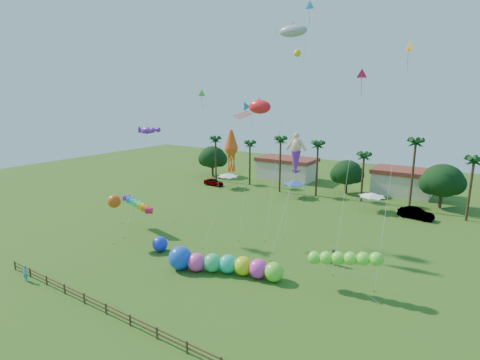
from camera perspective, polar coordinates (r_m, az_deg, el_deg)
The scene contains 23 objects.
ground at distance 36.87m, azimuth -8.96°, elevation -16.73°, with size 160.00×160.00×0.00m, color #285116.
tree_line at distance 71.26m, azimuth 17.72°, elevation 0.95°, with size 69.46×8.91×11.00m.
buildings_row at distance 79.26m, azimuth 14.19°, elevation 0.63°, with size 35.00×7.00×4.00m.
tent_row at distance 67.77m, azimuth 8.04°, elevation -0.47°, with size 31.00×4.00×0.60m.
fence at distance 33.05m, azimuth -16.43°, elevation -19.64°, with size 36.12×0.12×1.00m.
car_a at distance 77.10m, azimuth -4.06°, elevation -0.31°, with size 1.73×4.30×1.46m, color #4C4C54.
car_b at distance 62.19m, azimuth 25.22°, elevation -4.62°, with size 1.74×4.98×1.64m, color #4C4C54.
spectator_a at distance 43.74m, azimuth -29.93°, elevation -12.23°, with size 0.61×0.40×1.68m, color #3898C6.
spectator_b at distance 42.58m, azimuth 13.99°, elevation -11.37°, with size 0.90×0.70×1.86m, color gray.
caterpillar_inflatable at distance 39.69m, azimuth -3.00°, elevation -12.63°, with size 12.15×5.70×2.52m.
blue_ball at distance 45.86m, azimuth -12.09°, elevation -9.52°, with size 1.82×1.82×1.82m, color #1932E9.
rainbow_tube at distance 51.76m, azimuth -14.94°, elevation -4.21°, with size 8.36×3.64×3.81m.
green_worm at distance 37.24m, azimuth 11.28°, elevation -11.52°, with size 9.76×2.01×3.64m.
orange_ball_kite at distance 47.86m, azimuth -18.63°, elevation -3.11°, with size 1.94×1.94×6.33m.
merman_kite at distance 43.65m, azimuth 8.51°, elevation 3.60°, with size 1.98×5.70×13.54m.
fish_kite at distance 48.05m, azimuth 3.00°, elevation 11.07°, with size 4.73×5.12×17.66m.
shark_kite at distance 49.97m, azimuth 8.09°, elevation 21.55°, with size 5.32×7.33×26.73m.
squid_kite at distance 46.02m, azimuth -1.34°, elevation 4.71°, with size 1.99×5.62×14.13m.
lobster_kite at distance 50.29m, azimuth -14.01°, elevation 7.35°, with size 3.64×5.47×14.32m.
delta_kite_red at distance 40.63m, azimuth 18.01°, elevation 14.54°, with size 1.19×4.88×20.72m.
delta_kite_yellow at distance 38.62m, azimuth 24.26°, elevation 17.37°, with size 1.10×4.73×22.91m.
delta_kite_green at distance 54.43m, azimuth -5.91°, elevation 12.64°, with size 2.66×4.89×18.95m.
delta_kite_blue at distance 51.10m, azimuth 10.48°, elevation 24.03°, with size 1.32×4.83×29.46m.
Camera 1 is at (22.04, -23.45, 18.00)m, focal length 28.00 mm.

